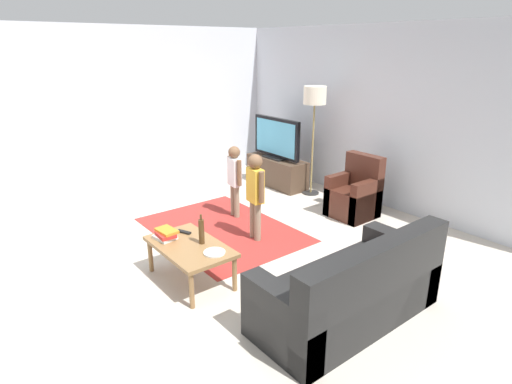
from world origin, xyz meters
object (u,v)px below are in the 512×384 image
Objects in this scene: tv_stand at (277,172)px; plate at (214,252)px; tv at (276,139)px; child_near_tv at (235,175)px; book_stack at (166,234)px; floor_lamp at (315,101)px; tv_remote at (184,232)px; couch at (354,294)px; bottle at (201,231)px; coffee_table at (190,249)px; armchair at (355,196)px; child_center at (255,189)px.

tv_stand is 3.57m from plate.
tv is at bearing 129.20° from plate.
book_stack is (0.90, -1.55, -0.16)m from child_near_tv.
tv_remote is (0.91, -2.92, -1.11)m from floor_lamp.
floor_lamp is (0.71, 0.15, 1.30)m from tv_stand.
plate is (-1.22, -0.69, 0.14)m from couch.
book_stack is 0.43m from bottle.
coffee_table is at bearing -56.19° from tv_stand.
floor_lamp is at bearing 106.42° from book_stack.
plate is (2.24, -2.77, 0.18)m from tv_stand.
coffee_table is 0.33m from book_stack.
armchair is 5.29× the size of tv_remote.
tv_stand is 1.33× the size of armchair.
tv reaches higher than couch.
tv_stand is 3.46m from coffee_table.
armchair is 1.72m from child_center.
book_stack is at bearing -59.83° from child_near_tv.
armchair reaches higher than coffee_table.
plate is at bearing -41.33° from child_near_tv.
couch is 10.59× the size of tv_remote.
tv_stand is 3.22m from tv_remote.
tv_remote is (1.62, -2.77, 0.19)m from tv_stand.
bottle is (1.24, -1.31, -0.07)m from child_near_tv.
plate is (2.24, -2.75, -0.42)m from tv.
book_stack is 1.56× the size of tv_remote.
tv_remote is at bearing -93.74° from armchair.
book_stack is 0.65m from plate.
book_stack is at bearing -143.77° from bottle.
child_near_tv is 2.02m from plate.
armchair is 0.86× the size of child_near_tv.
child_center is at bearing -99.46° from armchair.
child_center is 1.12m from tv_remote.
bottle is at bearing 67.38° from coffee_table.
couch reaches higher than coffee_table.
coffee_table is 4.55× the size of plate.
armchair is 2.74m from tv_remote.
coffee_table is at bearing 23.81° from book_stack.
plate is at bearing -80.81° from armchair.
book_stack is (0.93, -3.15, -1.07)m from floor_lamp.
armchair reaches higher than couch.
coffee_table is at bearing -87.54° from armchair.
plate reaches higher than tv_remote.
floor_lamp is 3.46m from book_stack.
coffee_table is (0.12, -2.83, 0.07)m from armchair.
floor_lamp is at bearing 117.70° from plate.
floor_lamp is at bearing 84.59° from tv_remote.
child_near_tv reaches higher than armchair.
tv is at bearing 179.41° from armchair.
child_near_tv reaches higher than bottle.
tv_remote is at bearing -159.36° from couch.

